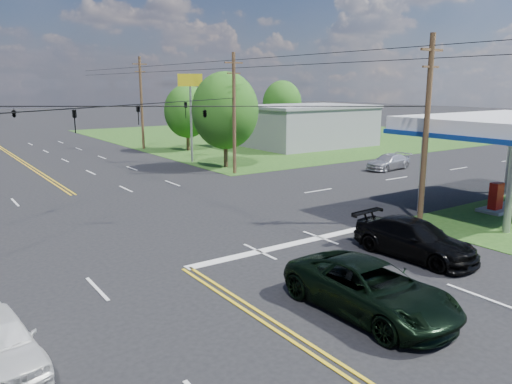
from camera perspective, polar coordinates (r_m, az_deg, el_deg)
ground at (r=26.99m, az=-15.69°, el=-3.43°), size 280.00×280.00×0.00m
grass_ne at (r=71.67m, az=2.61°, el=6.54°), size 46.00×48.00×0.03m
stop_bar at (r=22.47m, az=3.54°, el=-6.14°), size 10.00×0.50×0.02m
retail_ne at (r=59.04m, az=5.85°, el=7.42°), size 14.00×10.00×4.40m
pole_se at (r=26.52m, az=18.89°, el=6.91°), size 1.60×0.28×9.50m
pole_ne at (r=39.91m, az=-2.52°, el=9.11°), size 1.60×0.28×9.50m
pole_right_far at (r=56.87m, az=-12.96°, el=10.00°), size 1.60×0.28×10.00m
span_wire_signals at (r=26.07m, az=-16.46°, el=9.37°), size 26.00×18.00×1.13m
power_lines at (r=24.21m, az=-15.27°, el=15.43°), size 26.04×100.00×0.64m
tree_right_a at (r=42.99m, az=-3.54°, el=9.26°), size 5.70×5.70×8.18m
tree_right_b at (r=54.71m, az=-7.87°, el=9.12°), size 4.94×4.94×7.09m
tree_far_r at (r=69.17m, az=3.00°, el=10.11°), size 5.32×5.32×7.63m
pickup_dkgreen at (r=16.28m, az=12.92°, el=-10.68°), size 2.80×5.92×1.63m
suv_black at (r=21.84m, az=17.66°, el=-5.11°), size 2.55×5.50×1.56m
sedan_far at (r=43.63m, az=14.90°, el=3.35°), size 4.66×2.21×1.31m
polesign_ne at (r=46.27m, az=-7.51°, el=11.11°), size 2.11×1.15×8.03m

